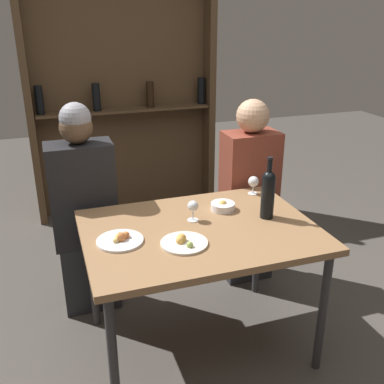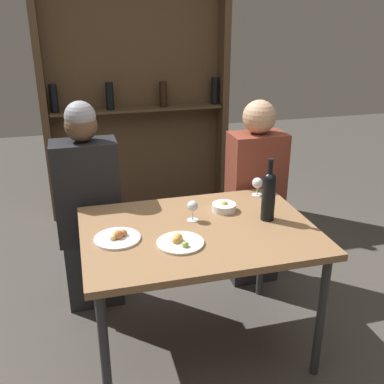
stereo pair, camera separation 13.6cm
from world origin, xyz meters
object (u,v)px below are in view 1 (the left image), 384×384
object	(u,v)px
wine_glass_0	(253,182)
seated_person_right	(249,197)
food_plate_1	(120,239)
wine_glass_1	(193,207)
wine_bottle	(268,192)
food_plate_0	(184,242)
snack_bowl	(223,206)
seated_person_left	(85,215)

from	to	relation	value
wine_glass_0	seated_person_right	bearing A→B (deg)	68.68
food_plate_1	wine_glass_0	bearing A→B (deg)	21.80
wine_glass_0	wine_glass_1	world-z (taller)	wine_glass_1
wine_bottle	food_plate_1	size ratio (longest dim) A/B	1.49
food_plate_0	snack_bowl	size ratio (longest dim) A/B	1.71
food_plate_0	seated_person_right	distance (m)	1.00
food_plate_0	seated_person_left	bearing A→B (deg)	118.79
wine_glass_0	seated_person_left	size ratio (longest dim) A/B	0.09
food_plate_0	seated_person_left	world-z (taller)	seated_person_left
seated_person_right	wine_glass_1	bearing A→B (deg)	-139.13
wine_glass_1	food_plate_1	size ratio (longest dim) A/B	0.50
wine_glass_0	wine_glass_1	distance (m)	0.52
snack_bowl	seated_person_right	distance (m)	0.57
wine_bottle	seated_person_left	bearing A→B (deg)	147.72
wine_glass_0	seated_person_left	distance (m)	1.03
wine_bottle	wine_glass_0	bearing A→B (deg)	76.76
food_plate_0	food_plate_1	world-z (taller)	food_plate_1
wine_glass_1	seated_person_right	size ratio (longest dim) A/B	0.09
wine_glass_1	food_plate_0	xyz separation A→B (m)	(-0.12, -0.23, -0.07)
snack_bowl	seated_person_left	world-z (taller)	seated_person_left
seated_person_left	seated_person_right	distance (m)	1.08
wine_glass_0	wine_glass_1	bearing A→B (deg)	-153.05
wine_bottle	wine_glass_0	xyz separation A→B (m)	(0.08, 0.32, -0.07)
wine_bottle	snack_bowl	bearing A→B (deg)	138.82
wine_glass_0	seated_person_left	world-z (taller)	seated_person_left
food_plate_0	seated_person_right	bearing A→B (deg)	46.33
seated_person_right	wine_bottle	bearing A→B (deg)	-106.85
food_plate_1	seated_person_right	bearing A→B (deg)	31.73
food_plate_0	snack_bowl	bearing A→B (deg)	43.42
seated_person_left	seated_person_right	bearing A→B (deg)	0.00
wine_glass_1	snack_bowl	size ratio (longest dim) A/B	0.85
wine_glass_0	snack_bowl	bearing A→B (deg)	-148.57
wine_bottle	snack_bowl	distance (m)	0.28
wine_glass_0	seated_person_right	world-z (taller)	seated_person_right
wine_bottle	food_plate_0	size ratio (longest dim) A/B	1.49
wine_bottle	seated_person_right	xyz separation A→B (m)	(0.17, 0.57, -0.28)
food_plate_0	food_plate_1	xyz separation A→B (m)	(-0.28, 0.12, 0.00)
wine_glass_1	seated_person_right	distance (m)	0.77
food_plate_1	snack_bowl	distance (m)	0.63
snack_bowl	seated_person_right	size ratio (longest dim) A/B	0.11
food_plate_1	seated_person_left	size ratio (longest dim) A/B	0.17
snack_bowl	food_plate_0	bearing A→B (deg)	-136.58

